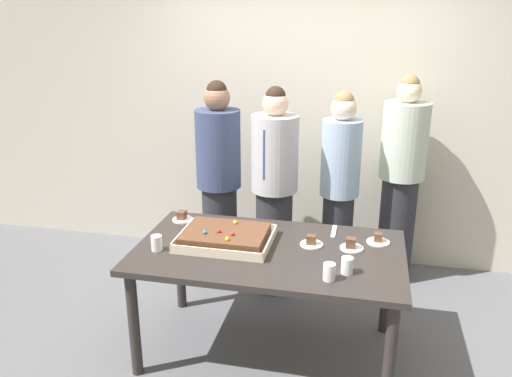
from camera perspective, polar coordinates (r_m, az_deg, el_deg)
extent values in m
plane|color=#5B5B60|center=(3.70, 1.35, -17.40)|extent=(12.00, 12.00, 0.00)
cube|color=beige|center=(4.62, 5.42, 10.21)|extent=(8.00, 0.12, 3.00)
cube|color=#2D2826|center=(3.32, 1.45, -7.02)|extent=(1.70, 0.98, 0.04)
cylinder|color=#2D2826|center=(3.39, -13.35, -14.36)|extent=(0.07, 0.07, 0.72)
cylinder|color=#2D2826|center=(3.13, 14.56, -17.70)|extent=(0.07, 0.07, 0.72)
cylinder|color=#2D2826|center=(4.04, -8.38, -8.30)|extent=(0.07, 0.07, 0.72)
cylinder|color=#2D2826|center=(3.81, 14.27, -10.44)|extent=(0.07, 0.07, 0.72)
cube|color=beige|center=(3.40, -3.37, -5.90)|extent=(0.60, 0.47, 0.01)
cube|color=beige|center=(3.19, -4.50, -7.08)|extent=(0.60, 0.01, 0.05)
cube|color=beige|center=(3.59, -2.39, -3.96)|extent=(0.60, 0.01, 0.05)
cube|color=beige|center=(3.47, -8.08, -4.95)|extent=(0.01, 0.47, 0.05)
cube|color=beige|center=(3.32, 1.55, -5.89)|extent=(0.01, 0.47, 0.05)
cube|color=brown|center=(3.38, -3.38, -5.24)|extent=(0.53, 0.40, 0.07)
sphere|color=red|center=(3.29, -2.61, -5.03)|extent=(0.03, 0.03, 0.03)
sphere|color=red|center=(3.34, -4.14, -4.72)|extent=(0.03, 0.03, 0.03)
sphere|color=yellow|center=(3.47, -2.32, -3.76)|extent=(0.03, 0.03, 0.03)
sphere|color=#2D84E0|center=(3.33, -5.69, -4.83)|extent=(0.03, 0.03, 0.03)
sphere|color=yellow|center=(3.22, -3.21, -5.59)|extent=(0.03, 0.03, 0.03)
cylinder|color=white|center=(3.49, 13.34, -5.78)|extent=(0.15, 0.15, 0.01)
cube|color=brown|center=(3.48, 13.36, -5.24)|extent=(0.05, 0.06, 0.05)
cylinder|color=white|center=(3.37, 10.52, -6.49)|extent=(0.15, 0.15, 0.01)
cube|color=brown|center=(3.35, 10.43, -5.94)|extent=(0.06, 0.05, 0.07)
cylinder|color=white|center=(3.78, -8.10, -3.42)|extent=(0.15, 0.15, 0.01)
cube|color=brown|center=(3.78, -8.22, -2.91)|extent=(0.06, 0.07, 0.06)
cylinder|color=white|center=(3.38, 6.15, -6.16)|extent=(0.15, 0.15, 0.01)
cube|color=brown|center=(3.36, 6.12, -5.64)|extent=(0.06, 0.05, 0.06)
cylinder|color=white|center=(3.33, -10.93, -5.94)|extent=(0.07, 0.07, 0.10)
cylinder|color=white|center=(2.96, 8.09, -9.11)|extent=(0.07, 0.07, 0.10)
cylinder|color=white|center=(3.05, 10.04, -8.38)|extent=(0.07, 0.07, 0.10)
cube|color=silver|center=(3.60, 8.60, -4.70)|extent=(0.03, 0.20, 0.01)
cylinder|color=#28282D|center=(4.43, -3.98, -4.81)|extent=(0.29, 0.29, 0.83)
cylinder|color=#384266|center=(4.19, -4.21, 4.39)|extent=(0.36, 0.36, 0.63)
sphere|color=#8C664C|center=(4.10, -4.35, 9.95)|extent=(0.21, 0.21, 0.21)
sphere|color=black|center=(4.10, -4.37, 10.74)|extent=(0.16, 0.16, 0.16)
cylinder|color=#28282D|center=(4.35, 8.88, -5.63)|extent=(0.25, 0.25, 0.80)
cylinder|color=#93ADCC|center=(4.11, 9.38, 3.34)|extent=(0.31, 0.31, 0.61)
sphere|color=beige|center=(4.03, 9.68, 8.75)|extent=(0.20, 0.20, 0.20)
sphere|color=olive|center=(4.02, 9.72, 9.51)|extent=(0.16, 0.16, 0.16)
cylinder|color=#28282D|center=(4.22, 1.98, -5.75)|extent=(0.29, 0.29, 0.87)
cylinder|color=#B2B2B7|center=(3.97, 2.10, 3.88)|extent=(0.36, 0.36, 0.59)
cube|color=navy|center=(3.81, 1.10, 3.70)|extent=(0.04, 0.02, 0.38)
sphere|color=beige|center=(3.89, 2.17, 9.37)|extent=(0.20, 0.20, 0.20)
sphere|color=black|center=(3.88, 2.18, 10.15)|extent=(0.15, 0.15, 0.15)
cylinder|color=#28282D|center=(4.52, 15.22, -4.35)|extent=(0.29, 0.29, 0.92)
cylinder|color=#B7C6B2|center=(4.29, 16.10, 5.09)|extent=(0.37, 0.37, 0.61)
sphere|color=beige|center=(4.21, 16.59, 10.28)|extent=(0.19, 0.19, 0.19)
sphere|color=olive|center=(4.21, 16.66, 10.99)|extent=(0.15, 0.15, 0.15)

